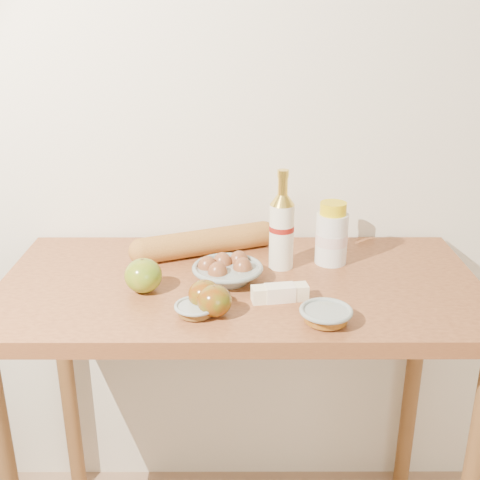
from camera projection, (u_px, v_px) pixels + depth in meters
name	position (u px, v px, depth m)	size (l,w,h in m)	color
back_wall	(240.00, 99.00, 1.67)	(3.50, 0.02, 2.60)	#EDE4CE
table	(240.00, 324.00, 1.55)	(1.20, 0.60, 0.90)	#A25F34
bourbon_bottle	(282.00, 229.00, 1.54)	(0.07, 0.07, 0.26)	#F0E7CB
cream_bottle	(332.00, 235.00, 1.58)	(0.09, 0.09, 0.17)	silver
egg_bowl	(227.00, 271.00, 1.50)	(0.23, 0.23, 0.06)	gray
baguette	(205.00, 242.00, 1.65)	(0.42, 0.23, 0.07)	#C7873D
apple_yellowgreen	(143.00, 275.00, 1.43)	(0.10, 0.10, 0.08)	olive
apple_redgreen_front	(215.00, 301.00, 1.32)	(0.10, 0.10, 0.07)	maroon
apple_redgreen_right	(205.00, 295.00, 1.35)	(0.10, 0.10, 0.07)	#991108
sugar_bowl	(195.00, 309.00, 1.33)	(0.11, 0.11, 0.03)	#95A29E
syrup_bowl	(326.00, 315.00, 1.30)	(0.12, 0.12, 0.03)	gray
butter_stick	(280.00, 293.00, 1.40)	(0.14, 0.06, 0.04)	#FAEDC2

